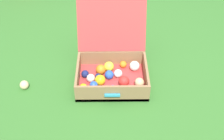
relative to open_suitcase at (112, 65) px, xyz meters
The scene contains 3 objects.
ground_plane 0.13m from the open_suitcase, 47.30° to the right, with size 16.00×16.00×0.00m, color #336B28.
open_suitcase is the anchor object (origin of this frame).
stray_ball_on_grass 0.67m from the open_suitcase, 169.02° to the right, with size 0.07×0.07×0.07m, color #D1B784.
Camera 1 is at (-0.07, -1.77, 1.61)m, focal length 49.39 mm.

